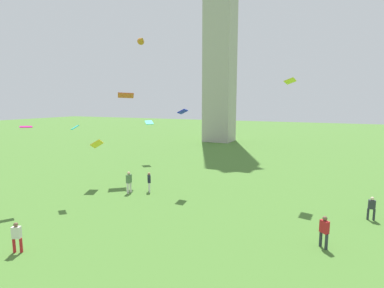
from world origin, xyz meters
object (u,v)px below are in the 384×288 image
(monument_obelisk, at_px, (221,4))
(kite_flying_8, at_px, (75,127))
(person_5, at_px, (129,181))
(kite_flying_5, at_px, (26,127))
(person_1, at_px, (324,230))
(person_3, at_px, (17,236))
(kite_flying_6, at_px, (142,40))
(person_0, at_px, (149,181))
(kite_flying_2, at_px, (290,81))
(kite_flying_4, at_px, (97,144))
(kite_flying_9, at_px, (183,112))
(kite_flying_3, at_px, (149,122))
(kite_flying_0, at_px, (126,95))
(person_4, at_px, (372,207))

(monument_obelisk, xyz_separation_m, kite_flying_8, (1.82, -37.99, -20.01))
(person_5, distance_m, kite_flying_5, 8.71)
(person_1, relative_size, person_3, 1.09)
(kite_flying_6, bearing_deg, kite_flying_5, -144.28)
(person_0, bearing_deg, person_1, -144.35)
(person_5, bearing_deg, person_1, 76.01)
(kite_flying_2, bearing_deg, kite_flying_4, 113.39)
(kite_flying_9, bearing_deg, kite_flying_3, -141.03)
(person_0, xyz_separation_m, kite_flying_0, (-4.52, 3.08, 7.31))
(person_4, height_order, kite_flying_0, kite_flying_0)
(monument_obelisk, relative_size, person_0, 30.62)
(person_5, relative_size, kite_flying_0, 1.02)
(kite_flying_4, distance_m, kite_flying_9, 8.36)
(person_1, relative_size, person_5, 0.95)
(person_0, height_order, kite_flying_9, kite_flying_9)
(person_5, relative_size, kite_flying_9, 1.62)
(monument_obelisk, bearing_deg, kite_flying_3, -92.70)
(person_0, height_order, kite_flying_2, kite_flying_2)
(person_3, height_order, kite_flying_3, kite_flying_3)
(person_5, xyz_separation_m, kite_flying_0, (-3.17, 4.08, 7.21))
(person_5, height_order, kite_flying_0, kite_flying_0)
(kite_flying_6, bearing_deg, kite_flying_4, -144.20)
(person_1, relative_size, kite_flying_4, 1.04)
(person_4, relative_size, kite_flying_9, 1.37)
(monument_obelisk, distance_m, person_4, 47.01)
(kite_flying_0, xyz_separation_m, kite_flying_9, (6.84, -1.24, -1.45))
(person_3, relative_size, kite_flying_0, 0.89)
(person_5, distance_m, kite_flying_0, 8.88)
(monument_obelisk, relative_size, kite_flying_2, 44.62)
(kite_flying_9, bearing_deg, kite_flying_0, -107.31)
(kite_flying_2, bearing_deg, monument_obelisk, 36.38)
(kite_flying_0, relative_size, kite_flying_2, 1.56)
(person_5, height_order, kite_flying_2, kite_flying_2)
(person_0, height_order, person_1, person_1)
(monument_obelisk, bearing_deg, kite_flying_6, -86.79)
(person_3, height_order, person_5, person_5)
(kite_flying_3, distance_m, kite_flying_4, 11.40)
(kite_flying_0, bearing_deg, person_5, 89.33)
(kite_flying_2, distance_m, kite_flying_8, 17.12)
(kite_flying_0, bearing_deg, kite_flying_9, 131.17)
(kite_flying_5, bearing_deg, kite_flying_0, 22.73)
(person_1, xyz_separation_m, person_3, (-14.12, -7.08, -0.08))
(kite_flying_8, bearing_deg, kite_flying_5, 82.51)
(kite_flying_3, xyz_separation_m, kite_flying_4, (1.74, -11.21, -1.19))
(kite_flying_9, bearing_deg, person_4, 79.07)
(kite_flying_6, bearing_deg, person_3, -122.65)
(person_3, relative_size, kite_flying_6, 1.22)
(person_4, xyz_separation_m, kite_flying_6, (-20.69, 4.72, 13.04))
(kite_flying_3, bearing_deg, kite_flying_6, 163.36)
(kite_flying_0, bearing_deg, kite_flying_5, 41.83)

